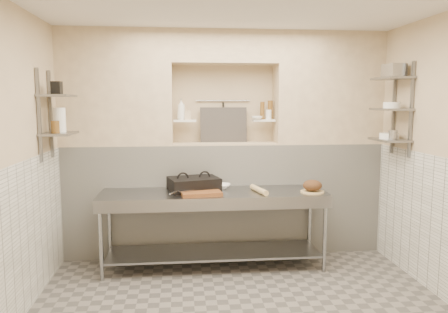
{
  "coord_description": "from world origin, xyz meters",
  "views": [
    {
      "loc": [
        -0.56,
        -3.74,
        1.94
      ],
      "look_at": [
        -0.09,
        0.9,
        1.35
      ],
      "focal_mm": 35.0,
      "sensor_mm": 36.0,
      "label": 1
    }
  ],
  "objects": [
    {
      "name": "wall_left",
      "position": [
        -2.05,
        0.0,
        1.4
      ],
      "size": [
        0.1,
        3.9,
        2.8
      ],
      "primitive_type": "cube",
      "color": "#CDB58D",
      "rests_on": "ground"
    },
    {
      "name": "wall_back",
      "position": [
        0.0,
        2.0,
        1.4
      ],
      "size": [
        4.0,
        0.1,
        2.8
      ],
      "primitive_type": "cube",
      "color": "#CDB58D",
      "rests_on": "ground"
    },
    {
      "name": "wall_front",
      "position": [
        0.0,
        -2.0,
        1.4
      ],
      "size": [
        4.0,
        0.1,
        2.8
      ],
      "primitive_type": "cube",
      "color": "#CDB58D",
      "rests_on": "ground"
    },
    {
      "name": "backwall_lower",
      "position": [
        0.0,
        1.75,
        0.7
      ],
      "size": [
        4.0,
        0.4,
        1.4
      ],
      "primitive_type": "cube",
      "color": "silver",
      "rests_on": "floor"
    },
    {
      "name": "alcove_sill",
      "position": [
        0.0,
        1.75,
        1.41
      ],
      "size": [
        1.3,
        0.4,
        0.02
      ],
      "primitive_type": "cube",
      "color": "#CDB58D",
      "rests_on": "backwall_lower"
    },
    {
      "name": "backwall_pillar_left",
      "position": [
        -1.33,
        1.75,
        2.1
      ],
      "size": [
        1.35,
        0.4,
        1.4
      ],
      "primitive_type": "cube",
      "color": "#CDB58D",
      "rests_on": "backwall_lower"
    },
    {
      "name": "backwall_pillar_right",
      "position": [
        1.33,
        1.75,
        2.1
      ],
      "size": [
        1.35,
        0.4,
        1.4
      ],
      "primitive_type": "cube",
      "color": "#CDB58D",
      "rests_on": "backwall_lower"
    },
    {
      "name": "backwall_header",
      "position": [
        0.0,
        1.75,
        2.6
      ],
      "size": [
        1.3,
        0.4,
        0.4
      ],
      "primitive_type": "cube",
      "color": "#CDB58D",
      "rests_on": "backwall_lower"
    },
    {
      "name": "wainscot_left",
      "position": [
        -1.99,
        0.0,
        0.7
      ],
      "size": [
        0.02,
        3.9,
        1.4
      ],
      "primitive_type": "cube",
      "color": "silver",
      "rests_on": "floor"
    },
    {
      "name": "alcove_shelf_left",
      "position": [
        -0.5,
        1.75,
        1.7
      ],
      "size": [
        0.28,
        0.16,
        0.02
      ],
      "primitive_type": "cube",
      "color": "white",
      "rests_on": "backwall_lower"
    },
    {
      "name": "alcove_shelf_right",
      "position": [
        0.5,
        1.75,
        1.7
      ],
      "size": [
        0.28,
        0.16,
        0.02
      ],
      "primitive_type": "cube",
      "color": "white",
      "rests_on": "backwall_lower"
    },
    {
      "name": "utensil_rail",
      "position": [
        0.0,
        1.92,
        1.95
      ],
      "size": [
        0.7,
        0.02,
        0.02
      ],
      "primitive_type": "cylinder",
      "rotation": [
        0.0,
        1.57,
        0.0
      ],
      "color": "gray",
      "rests_on": "wall_back"
    },
    {
      "name": "hanging_steel",
      "position": [
        0.0,
        1.9,
        1.78
      ],
      "size": [
        0.02,
        0.02,
        0.3
      ],
      "primitive_type": "cylinder",
      "color": "black",
      "rests_on": "utensil_rail"
    },
    {
      "name": "splash_panel",
      "position": [
        0.0,
        1.85,
        1.64
      ],
      "size": [
        0.6,
        0.08,
        0.45
      ],
      "primitive_type": "cube",
      "rotation": [
        -0.14,
        0.0,
        0.0
      ],
      "color": "#383330",
      "rests_on": "alcove_sill"
    },
    {
      "name": "shelf_rail_left_a",
      "position": [
        -1.98,
        1.25,
        1.8
      ],
      "size": [
        0.03,
        0.03,
        0.95
      ],
      "primitive_type": "cube",
      "color": "slate",
      "rests_on": "wall_left"
    },
    {
      "name": "shelf_rail_left_b",
      "position": [
        -1.98,
        0.85,
        1.8
      ],
      "size": [
        0.03,
        0.03,
        0.95
      ],
      "primitive_type": "cube",
      "color": "slate",
      "rests_on": "wall_left"
    },
    {
      "name": "wall_shelf_left_lower",
      "position": [
        -1.84,
        1.05,
        1.6
      ],
      "size": [
        0.3,
        0.5,
        0.02
      ],
      "primitive_type": "cube",
      "color": "slate",
      "rests_on": "wall_left"
    },
    {
      "name": "wall_shelf_left_upper",
      "position": [
        -1.84,
        1.05,
        2.0
      ],
      "size": [
        0.3,
        0.5,
        0.03
      ],
      "primitive_type": "cube",
      "color": "slate",
      "rests_on": "wall_left"
    },
    {
      "name": "shelf_rail_right_a",
      "position": [
        1.98,
        1.25,
        1.85
      ],
      "size": [
        0.03,
        0.03,
        1.05
      ],
      "primitive_type": "cube",
      "color": "slate",
      "rests_on": "wall_right"
    },
    {
      "name": "shelf_rail_right_b",
      "position": [
        1.98,
        0.85,
        1.85
      ],
      "size": [
        0.03,
        0.03,
        1.05
      ],
      "primitive_type": "cube",
      "color": "slate",
      "rests_on": "wall_right"
    },
    {
      "name": "wall_shelf_right_lower",
      "position": [
        1.84,
        1.05,
        1.5
      ],
      "size": [
        0.3,
        0.5,
        0.02
      ],
      "primitive_type": "cube",
      "color": "slate",
      "rests_on": "wall_right"
    },
    {
      "name": "wall_shelf_right_mid",
      "position": [
        1.84,
        1.05,
        1.85
      ],
      "size": [
        0.3,
        0.5,
        0.02
      ],
      "primitive_type": "cube",
      "color": "slate",
      "rests_on": "wall_right"
    },
    {
      "name": "wall_shelf_right_upper",
      "position": [
        1.84,
        1.05,
        2.2
      ],
      "size": [
        0.3,
        0.5,
        0.03
      ],
      "primitive_type": "cube",
      "color": "slate",
      "rests_on": "wall_right"
    },
    {
      "name": "prep_table",
      "position": [
        -0.18,
        1.18,
        0.64
      ],
      "size": [
        2.6,
        0.7,
        0.9
      ],
      "color": "gray",
      "rests_on": "floor"
    },
    {
      "name": "panini_press",
      "position": [
        -0.41,
        1.31,
        0.98
      ],
      "size": [
        0.65,
        0.54,
        0.15
      ],
      "rotation": [
        0.0,
        0.0,
        0.25
      ],
      "color": "black",
      "rests_on": "prep_table"
    },
    {
      "name": "cutting_board",
      "position": [
        -0.34,
        1.07,
        0.92
      ],
      "size": [
        0.48,
        0.37,
        0.04
      ],
      "primitive_type": "cube",
      "rotation": [
        0.0,
        0.0,
        0.14
      ],
      "color": "brown",
      "rests_on": "prep_table"
    },
    {
      "name": "knife_blade",
      "position": [
        -0.47,
        1.08,
        0.95
      ],
      "size": [
        0.22,
        0.13,
        0.01
      ],
      "primitive_type": "cube",
      "rotation": [
        0.0,
        0.0,
        0.49
      ],
      "color": "gray",
      "rests_on": "cutting_board"
    },
    {
      "name": "tongs",
      "position": [
        -0.62,
        0.97,
        0.96
      ],
      "size": [
        0.12,
        0.21,
        0.02
      ],
      "primitive_type": "cylinder",
      "rotation": [
        1.57,
        0.0,
        -0.48
      ],
      "color": "gray",
      "rests_on": "cutting_board"
    },
    {
      "name": "mixing_bowl",
      "position": [
        -0.08,
        1.38,
        0.93
      ],
      "size": [
        0.28,
        0.28,
        0.06
      ],
      "primitive_type": "imported",
      "rotation": [
        0.0,
        0.0,
        -0.26
      ],
      "color": "white",
      "rests_on": "prep_table"
    },
    {
      "name": "rolling_pin",
      "position": [
        0.33,
        1.12,
        0.93
      ],
      "size": [
        0.15,
        0.41,
        0.06
      ],
      "primitive_type": "cylinder",
      "rotation": [
        1.57,
        0.0,
        0.22
      ],
      "color": "tan",
      "rests_on": "prep_table"
    },
    {
      "name": "bread_board",
      "position": [
        0.95,
        1.06,
        0.91
      ],
      "size": [
        0.27,
        0.27,
        0.02
      ],
      "primitive_type": "cylinder",
      "color": "tan",
      "rests_on": "prep_table"
    },
    {
      "name": "bread_loaf",
      "position": [
        0.95,
        1.06,
        0.98
      ],
      "size": [
        0.22,
        0.22,
        0.13
      ],
      "primitive_type": "ellipsoid",
      "color": "#4C2D19",
      "rests_on": "bread_board"
    },
    {
      "name": "bottle_soap",
      "position": [
        -0.54,
        1.74,
        1.84
      ],
      "size": [
        0.11,
        0.11,
        0.26
      ],
      "primitive_type": "imported",
      "rotation": [
        0.0,
        0.0,
        0.09
      ],
      "color": "white",
      "rests_on": "alcove_shelf_left"
    },
    {
      "name": "jar_alcove",
      "position": [
        -0.46,
        1.75,
        1.77
      ],
      "size": [
        0.07,
        0.07,
        0.11
      ],
      "primitive_type": "cube",
      "color": "#CDB58D",
      "rests_on": "alcove_shelf_left"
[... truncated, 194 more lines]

